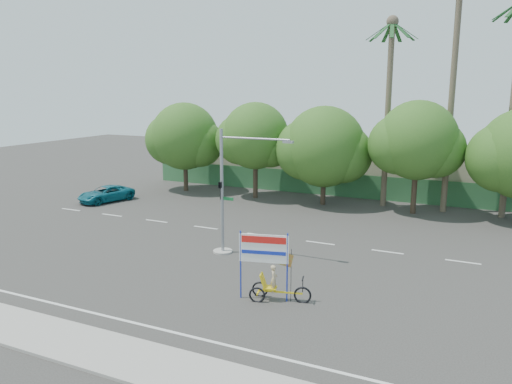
% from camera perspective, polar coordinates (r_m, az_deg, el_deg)
% --- Properties ---
extents(ground, '(120.00, 120.00, 0.00)m').
position_cam_1_polar(ground, '(24.23, -3.16, -10.40)').
color(ground, '#33302D').
rests_on(ground, ground).
extents(sidewalk_near, '(50.00, 2.40, 0.12)m').
position_cam_1_polar(sidewalk_near, '(18.60, -14.67, -17.83)').
color(sidewalk_near, gray).
rests_on(sidewalk_near, ground).
extents(fence, '(38.00, 0.08, 2.00)m').
position_cam_1_polar(fence, '(43.38, 10.32, 0.73)').
color(fence, '#336B3D').
rests_on(fence, ground).
extents(building_left, '(12.00, 8.00, 4.00)m').
position_cam_1_polar(building_left, '(50.71, 0.69, 3.64)').
color(building_left, '#B9AF93').
rests_on(building_left, ground).
extents(building_right, '(14.00, 8.00, 3.60)m').
position_cam_1_polar(building_right, '(46.41, 21.40, 1.83)').
color(building_right, '#B9AF93').
rests_on(building_right, ground).
extents(tree_far_left, '(7.14, 6.00, 7.96)m').
position_cam_1_polar(tree_far_left, '(45.33, -8.21, 6.08)').
color(tree_far_left, '#473828').
rests_on(tree_far_left, ground).
extents(tree_left, '(6.66, 5.60, 8.07)m').
position_cam_1_polar(tree_left, '(41.90, -0.13, 6.15)').
color(tree_left, '#473828').
rests_on(tree_left, ground).
extents(tree_center, '(7.62, 6.40, 7.85)m').
position_cam_1_polar(tree_center, '(39.80, 7.74, 4.90)').
color(tree_center, '#473828').
rests_on(tree_center, ground).
extents(tree_right, '(6.90, 5.80, 8.36)m').
position_cam_1_polar(tree_right, '(38.25, 17.88, 5.33)').
color(tree_right, '#473828').
rests_on(tree_right, ground).
extents(palm_tall, '(3.73, 3.79, 17.45)m').
position_cam_1_polar(palm_tall, '(39.37, 21.68, 12.87)').
color(palm_tall, '#70604C').
rests_on(palm_tall, ground).
extents(palm_short, '(3.73, 3.79, 14.45)m').
position_cam_1_polar(palm_short, '(39.90, 14.94, 10.96)').
color(palm_short, '#70604C').
rests_on(palm_short, ground).
extents(traffic_signal, '(4.72, 1.10, 7.00)m').
position_cam_1_polar(traffic_signal, '(27.70, -3.36, -1.23)').
color(traffic_signal, gray).
rests_on(traffic_signal, ground).
extents(trike_billboard, '(3.12, 1.15, 3.14)m').
position_cam_1_polar(trike_billboard, '(21.98, 1.67, -9.22)').
color(trike_billboard, black).
rests_on(trike_billboard, ground).
extents(pickup_truck, '(3.44, 5.03, 1.28)m').
position_cam_1_polar(pickup_truck, '(42.85, -16.78, -0.21)').
color(pickup_truck, '#106273').
rests_on(pickup_truck, ground).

